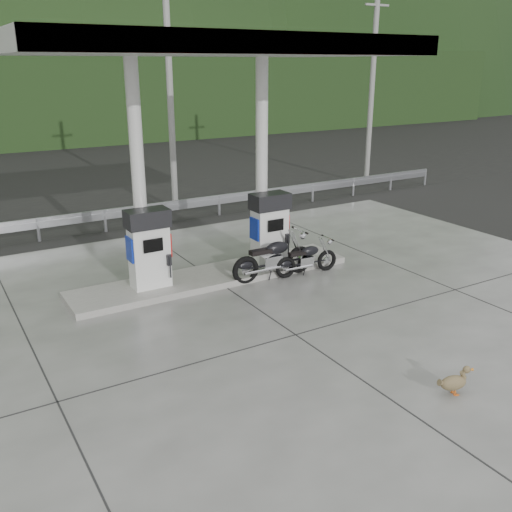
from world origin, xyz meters
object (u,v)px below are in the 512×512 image
gas_pump_left (149,249)px  gas_pump_right (270,228)px  motorcycle_left (273,259)px  motorcycle_right (307,259)px  duck (453,383)px

gas_pump_left → gas_pump_right: 3.20m
gas_pump_left → gas_pump_right: (3.20, 0.00, 0.00)m
motorcycle_left → motorcycle_right: 0.89m
motorcycle_right → gas_pump_left: bearing=171.3°
gas_pump_left → motorcycle_right: size_ratio=1.11×
gas_pump_right → motorcycle_left: size_ratio=0.87×
gas_pump_left → gas_pump_right: size_ratio=1.00×
gas_pump_left → gas_pump_right: same height
motorcycle_left → duck: size_ratio=3.74×
motorcycle_right → motorcycle_left: bearing=171.7°
gas_pump_left → motorcycle_right: bearing=-12.9°
gas_pump_left → motorcycle_right: gas_pump_left is taller
motorcycle_left → motorcycle_right: bearing=-11.5°
gas_pump_left → duck: (2.55, -6.50, -0.85)m
motorcycle_left → duck: (-0.34, -5.83, -0.29)m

